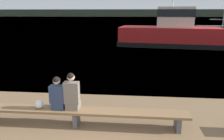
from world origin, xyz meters
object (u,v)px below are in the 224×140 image
at_px(bench_main, 76,112).
at_px(person_left, 58,95).
at_px(shopping_bag, 39,104).
at_px(person_right, 72,94).
at_px(tugboat_red, 170,34).

bearing_deg(bench_main, person_left, 178.52).
distance_m(person_left, shopping_bag, 0.61).
distance_m(person_right, tugboat_red, 16.34).
relative_size(person_left, person_right, 0.89).
bearing_deg(person_left, bench_main, -1.48).
relative_size(bench_main, person_right, 5.81).
xyz_separation_m(person_right, tugboat_red, (5.10, 15.52, 0.20)).
bearing_deg(person_right, bench_main, -5.61).
xyz_separation_m(person_left, person_right, (0.40, -0.00, 0.05)).
bearing_deg(person_right, shopping_bag, -178.67).
relative_size(shopping_bag, tugboat_red, 0.03).
relative_size(bench_main, person_left, 6.51).
height_order(person_left, tugboat_red, tugboat_red).
relative_size(bench_main, shopping_bag, 24.72).
relative_size(bench_main, tugboat_red, 0.64).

